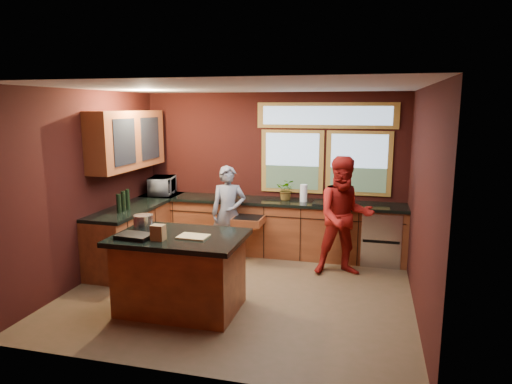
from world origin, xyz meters
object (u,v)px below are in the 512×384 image
at_px(person_grey, 229,213).
at_px(person_red, 344,217).
at_px(stock_pot, 143,222).
at_px(island, 180,272).
at_px(cutting_board, 193,237).

height_order(person_grey, person_red, person_red).
bearing_deg(stock_pot, person_grey, 73.21).
height_order(island, stock_pot, stock_pot).
distance_m(island, person_red, 2.55).
relative_size(island, person_grey, 1.01).
bearing_deg(person_red, person_grey, 157.54).
height_order(person_red, stock_pot, person_red).
bearing_deg(island, stock_pot, 164.74).
relative_size(island, cutting_board, 4.43).
bearing_deg(stock_pot, person_red, 33.04).
bearing_deg(person_grey, cutting_board, -100.76).
bearing_deg(cutting_board, person_grey, 95.86).
relative_size(cutting_board, stock_pot, 1.46).
xyz_separation_m(cutting_board, stock_pot, (-0.75, 0.20, 0.08)).
bearing_deg(person_red, stock_pot, -161.95).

